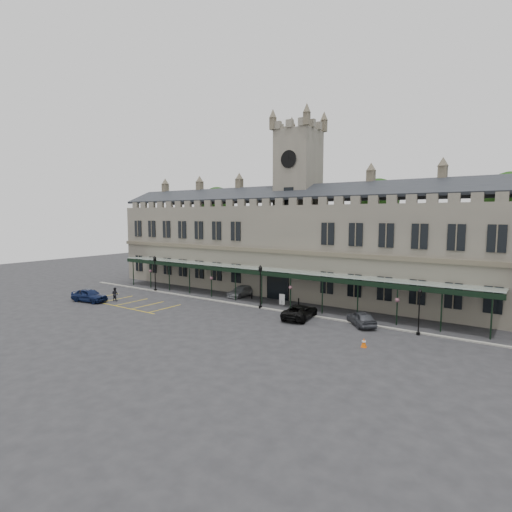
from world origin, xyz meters
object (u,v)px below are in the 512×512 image
Objects in this scene: station_building at (297,247)px; car_taxi at (241,291)px; car_van at (300,311)px; car_right_a at (361,318)px; lamp_post_left at (155,270)px; sign_board at (282,299)px; clock_tower at (298,198)px; lamp_post_mid at (260,283)px; person_a at (80,296)px; traffic_cone at (364,343)px; car_left_a at (89,295)px; lamp_post_right at (419,307)px; person_b at (115,294)px.

station_building reaches higher than car_taxi.
car_right_a is (6.22, 1.01, -0.01)m from car_van.
lamp_post_left is 19.57m from sign_board.
clock_tower is 14.64m from lamp_post_mid.
clock_tower reaches higher than person_a.
lamp_post_mid reaches higher than traffic_cone.
car_van is at bearing -23.48° from car_taxi.
car_right_a is at bearing -83.54° from car_left_a.
traffic_cone is at bearing -47.50° from clock_tower.
car_van is (-11.54, -0.94, -1.79)m from lamp_post_right.
lamp_post_right is (17.54, -0.51, -0.49)m from lamp_post_mid.
station_building reaches higher than person_b.
person_b is at bearing 6.55° from car_van.
car_taxi is at bearing -148.35° from person_b.
person_b is (-29.52, -6.71, 0.13)m from car_right_a.
lamp_post_left is at bearing -10.95° from car_van.
person_b is (-11.30, -11.48, 0.17)m from car_taxi.
car_taxi is at bearing -53.90° from car_left_a.
station_building is 20.29m from lamp_post_left.
lamp_post_right is 7.03m from traffic_cone.
clock_tower is 5.22× the size of car_taxi.
lamp_post_mid is 3.94× the size of sign_board.
lamp_post_left is (-17.12, -10.33, -3.45)m from station_building.
car_left_a is at bearing -133.17° from station_building.
car_left_a is at bearing 26.02° from person_a.
clock_tower reaches higher than car_right_a.
sign_board is at bearing -60.11° from car_right_a.
traffic_cone is 0.16× the size of car_taxi.
lamp_post_left is at bearing -148.69° from clock_tower.
station_building is 38.54× the size of person_a.
person_a is (-32.42, -9.60, 0.05)m from car_right_a.
lamp_post_right is 35.51m from person_b.
lamp_post_left reaches higher than person_a.
sign_board is at bearing 8.74° from lamp_post_left.
station_building is at bearing 24.53° from person_a.
lamp_post_left is 1.07× the size of car_taxi.
car_left_a reaches higher than person_a.
person_a reaches higher than sign_board.
traffic_cone is at bearing -16.67° from person_a.
person_b reaches higher than traffic_cone.
lamp_post_mid is at bearing -171.37° from person_b.
clock_tower is at bearing 149.18° from lamp_post_right.
person_a is at bearing -133.12° from station_building.
car_taxi is (12.12, 4.20, -2.33)m from lamp_post_left.
traffic_cone is (14.69, -6.56, -2.64)m from lamp_post_mid.
lamp_post_left is 1.19× the size of lamp_post_right.
lamp_post_right is 2.47× the size of person_b.
car_van is 27.57m from person_a.
station_building is at bearing 95.44° from lamp_post_mid.
car_taxi is at bearing -32.93° from car_van.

